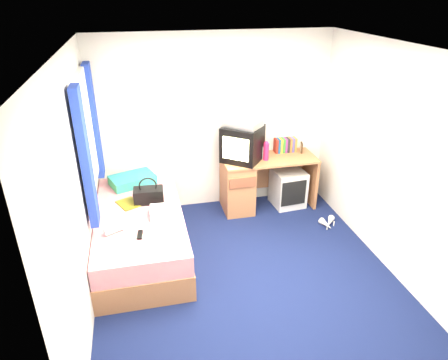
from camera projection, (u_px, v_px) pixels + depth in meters
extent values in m
plane|color=#0C1438|center=(246.00, 274.00, 4.43)|extent=(3.40, 3.40, 0.00)
plane|color=white|center=(252.00, 49.00, 3.38)|extent=(3.40, 3.40, 0.00)
plane|color=silver|center=(214.00, 124.00, 5.40)|extent=(3.20, 0.00, 3.20)
plane|color=silver|center=(325.00, 295.00, 2.42)|extent=(3.20, 0.00, 3.20)
plane|color=silver|center=(78.00, 193.00, 3.59)|extent=(0.00, 3.40, 3.40)
plane|color=silver|center=(394.00, 163.00, 4.22)|extent=(0.00, 3.40, 3.40)
cube|color=#AA6F47|center=(142.00, 240.00, 4.77)|extent=(1.00, 2.00, 0.30)
cube|color=brown|center=(188.00, 254.00, 4.51)|extent=(0.02, 0.70, 0.18)
cube|color=white|center=(140.00, 221.00, 4.65)|extent=(0.98, 1.98, 0.24)
cube|color=#1A60A9|center=(133.00, 180.00, 5.21)|extent=(0.64, 0.52, 0.12)
cube|color=#AA6F47|center=(269.00, 159.00, 5.50)|extent=(1.30, 0.55, 0.03)
cube|color=#AA6F47|center=(237.00, 186.00, 5.57)|extent=(0.40, 0.52, 0.72)
cube|color=#AA6F47|center=(309.00, 179.00, 5.78)|extent=(0.04, 0.52, 0.72)
cube|color=#AA6F47|center=(279.00, 169.00, 5.89)|extent=(0.78, 0.03, 0.55)
cube|color=silver|center=(288.00, 188.00, 5.75)|extent=(0.46, 0.46, 0.53)
cube|color=black|center=(242.00, 143.00, 5.33)|extent=(0.65, 0.65, 0.48)
cube|color=#ECE795|center=(236.00, 149.00, 5.15)|extent=(0.30, 0.24, 0.30)
cube|color=#B7B7B9|center=(243.00, 123.00, 5.20)|extent=(0.57, 0.56, 0.09)
cube|color=maroon|center=(276.00, 146.00, 5.63)|extent=(0.03, 0.13, 0.20)
cube|color=navy|center=(278.00, 146.00, 5.64)|extent=(0.03, 0.13, 0.20)
cube|color=gold|center=(280.00, 145.00, 5.65)|extent=(0.03, 0.13, 0.20)
cube|color=#337F33|center=(283.00, 145.00, 5.65)|extent=(0.03, 0.13, 0.20)
cube|color=#7F337F|center=(285.00, 145.00, 5.66)|extent=(0.03, 0.13, 0.20)
cube|color=#262626|center=(287.00, 145.00, 5.67)|extent=(0.03, 0.13, 0.20)
cube|color=#B26633|center=(290.00, 145.00, 5.67)|extent=(0.03, 0.13, 0.20)
cube|color=#4C4C99|center=(292.00, 144.00, 5.68)|extent=(0.03, 0.13, 0.20)
cube|color=olive|center=(294.00, 144.00, 5.69)|extent=(0.03, 0.13, 0.20)
cube|color=black|center=(301.00, 148.00, 5.66)|extent=(0.05, 0.12, 0.14)
cylinder|color=#EE2154|center=(266.00, 152.00, 5.38)|extent=(0.09, 0.09, 0.24)
cylinder|color=silver|center=(263.00, 152.00, 5.43)|extent=(0.05, 0.05, 0.18)
cube|color=black|center=(149.00, 195.00, 4.77)|extent=(0.36, 0.22, 0.18)
torus|color=black|center=(148.00, 186.00, 4.72)|extent=(0.21, 0.03, 0.21)
cube|color=white|center=(164.00, 212.00, 4.50)|extent=(0.31, 0.26, 0.10)
cube|color=gold|center=(128.00, 204.00, 4.75)|extent=(0.31, 0.34, 0.01)
cylinder|color=silver|center=(114.00, 230.00, 4.19)|extent=(0.21, 0.15, 0.07)
cube|color=yellow|center=(141.00, 237.00, 4.13)|extent=(0.22, 0.08, 0.01)
cube|color=black|center=(140.00, 235.00, 4.16)|extent=(0.07, 0.16, 0.02)
cube|color=silver|center=(85.00, 134.00, 4.28)|extent=(0.02, 0.90, 1.10)
cube|color=white|center=(77.00, 79.00, 4.02)|extent=(0.06, 1.06, 0.08)
cube|color=white|center=(94.00, 183.00, 4.54)|extent=(0.06, 1.06, 0.08)
cube|color=navy|center=(85.00, 159.00, 3.79)|extent=(0.08, 0.24, 1.40)
cube|color=navy|center=(94.00, 122.00, 4.83)|extent=(0.08, 0.24, 1.40)
cone|color=silver|center=(326.00, 224.00, 5.28)|extent=(0.13, 0.23, 0.09)
cone|color=silver|center=(330.00, 222.00, 5.34)|extent=(0.20, 0.23, 0.09)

